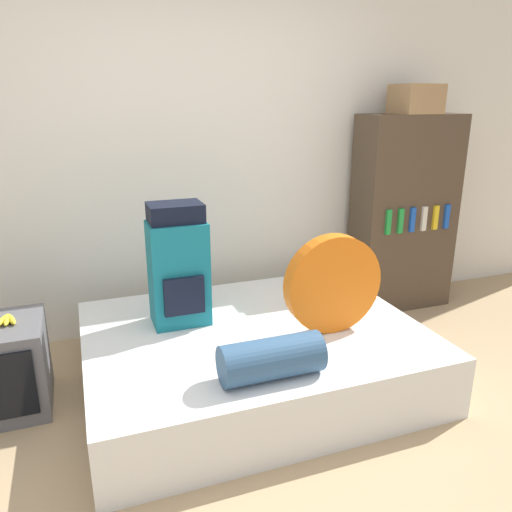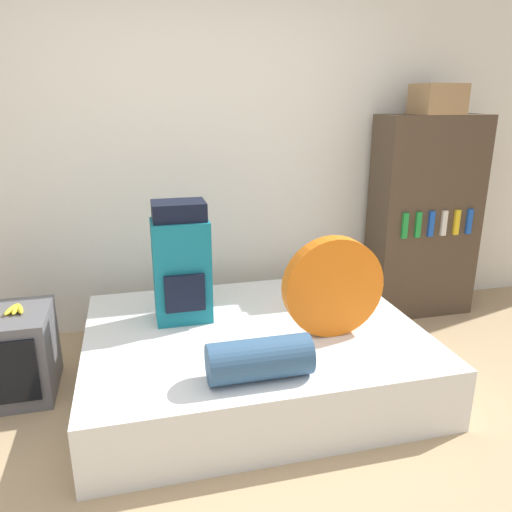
{
  "view_description": "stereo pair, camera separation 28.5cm",
  "coord_description": "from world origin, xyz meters",
  "px_view_note": "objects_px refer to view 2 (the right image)",
  "views": [
    {
      "loc": [
        -0.73,
        -1.69,
        1.68
      ],
      "look_at": [
        0.2,
        0.86,
        0.81
      ],
      "focal_mm": 35.0,
      "sensor_mm": 36.0,
      "label": 1
    },
    {
      "loc": [
        -0.46,
        -1.78,
        1.68
      ],
      "look_at": [
        0.2,
        0.86,
        0.81
      ],
      "focal_mm": 35.0,
      "sensor_mm": 36.0,
      "label": 2
    }
  ],
  "objects_px": {
    "sleeping_roll": "(259,359)",
    "cardboard_box": "(438,99)",
    "backpack": "(181,264)",
    "bookshelf": "(424,218)",
    "tent_bag": "(333,287)",
    "television": "(9,354)"
  },
  "relations": [
    {
      "from": "sleeping_roll",
      "to": "television",
      "type": "relative_size",
      "value": 1.0
    },
    {
      "from": "television",
      "to": "bookshelf",
      "type": "distance_m",
      "value": 3.05
    },
    {
      "from": "sleeping_roll",
      "to": "television",
      "type": "bearing_deg",
      "value": 149.67
    },
    {
      "from": "television",
      "to": "backpack",
      "type": "bearing_deg",
      "value": 1.37
    },
    {
      "from": "tent_bag",
      "to": "cardboard_box",
      "type": "relative_size",
      "value": 1.84
    },
    {
      "from": "tent_bag",
      "to": "cardboard_box",
      "type": "distance_m",
      "value": 1.75
    },
    {
      "from": "backpack",
      "to": "bookshelf",
      "type": "bearing_deg",
      "value": 14.22
    },
    {
      "from": "backpack",
      "to": "tent_bag",
      "type": "bearing_deg",
      "value": -27.45
    },
    {
      "from": "sleeping_roll",
      "to": "cardboard_box",
      "type": "relative_size",
      "value": 1.61
    },
    {
      "from": "backpack",
      "to": "cardboard_box",
      "type": "distance_m",
      "value": 2.2
    },
    {
      "from": "tent_bag",
      "to": "sleeping_roll",
      "type": "height_order",
      "value": "tent_bag"
    },
    {
      "from": "tent_bag",
      "to": "bookshelf",
      "type": "relative_size",
      "value": 0.37
    },
    {
      "from": "backpack",
      "to": "cardboard_box",
      "type": "height_order",
      "value": "cardboard_box"
    },
    {
      "from": "cardboard_box",
      "to": "television",
      "type": "bearing_deg",
      "value": -170.6
    },
    {
      "from": "backpack",
      "to": "television",
      "type": "relative_size",
      "value": 1.44
    },
    {
      "from": "backpack",
      "to": "bookshelf",
      "type": "distance_m",
      "value": 2.0
    },
    {
      "from": "television",
      "to": "bookshelf",
      "type": "bearing_deg",
      "value": 9.9
    },
    {
      "from": "sleeping_roll",
      "to": "cardboard_box",
      "type": "xyz_separation_m",
      "value": [
        1.65,
        1.25,
        1.2
      ]
    },
    {
      "from": "tent_bag",
      "to": "television",
      "type": "distance_m",
      "value": 1.91
    },
    {
      "from": "sleeping_roll",
      "to": "bookshelf",
      "type": "xyz_separation_m",
      "value": [
        1.66,
        1.28,
        0.31
      ]
    },
    {
      "from": "backpack",
      "to": "sleeping_roll",
      "type": "relative_size",
      "value": 1.44
    },
    {
      "from": "backpack",
      "to": "sleeping_roll",
      "type": "height_order",
      "value": "backpack"
    }
  ]
}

